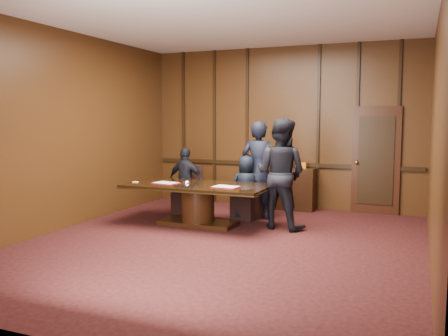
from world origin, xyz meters
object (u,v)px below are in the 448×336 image
at_px(conference_table, 198,198).
at_px(signatory_left, 186,181).
at_px(sideboard, 278,186).
at_px(witness_left, 259,170).
at_px(signatory_right, 246,188).
at_px(witness_right, 281,174).

bearing_deg(conference_table, signatory_left, 129.09).
height_order(sideboard, witness_left, witness_left).
distance_m(signatory_right, witness_right, 0.98).
distance_m(signatory_left, signatory_right, 1.30).
height_order(signatory_right, witness_left, witness_left).
relative_size(conference_table, witness_right, 1.34).
xyz_separation_m(sideboard, witness_right, (0.55, -1.79, 0.50)).
bearing_deg(signatory_left, conference_table, 131.80).
bearing_deg(witness_left, witness_right, 134.78).
xyz_separation_m(sideboard, conference_table, (-0.90, -2.16, 0.02)).
distance_m(conference_table, signatory_left, 1.05).
height_order(witness_left, witness_right, witness_right).
relative_size(signatory_left, witness_left, 0.72).
bearing_deg(signatory_right, sideboard, -116.08).
relative_size(signatory_left, signatory_right, 1.10).
bearing_deg(witness_right, signatory_left, -0.23).
relative_size(sideboard, witness_left, 0.84).
xyz_separation_m(conference_table, signatory_left, (-0.65, 0.80, 0.18)).
bearing_deg(conference_table, signatory_right, 50.91).
relative_size(sideboard, signatory_left, 1.17).
height_order(signatory_left, witness_left, witness_left).
xyz_separation_m(signatory_left, signatory_right, (1.30, 0.00, -0.06)).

